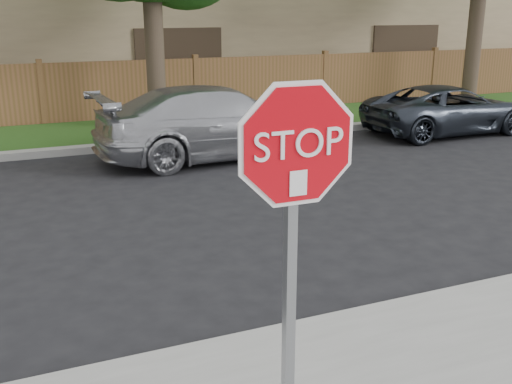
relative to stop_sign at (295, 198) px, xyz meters
name	(u,v)px	position (x,y,z in m)	size (l,w,h in m)	color
ground	(148,362)	(-0.62, 1.48, -1.83)	(90.00, 90.00, 0.00)	black
far_curb	(57,152)	(-0.62, 9.63, -1.75)	(70.00, 0.30, 0.15)	gray
grass_strip	(51,137)	(-0.62, 11.28, -1.77)	(70.00, 3.00, 0.12)	#1E4714
fence	(42,96)	(-0.62, 12.88, -1.03)	(70.00, 0.12, 1.60)	brown
stop_sign	(295,198)	(0.00, 0.00, 0.00)	(1.01, 0.13, 2.55)	gray
sedan_right	(219,122)	(2.41, 8.21, -1.11)	(2.01, 4.94, 1.43)	#B1B2B8
sedan_far_right	(448,109)	(8.27, 8.39, -1.25)	(1.91, 4.14, 1.15)	#323943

